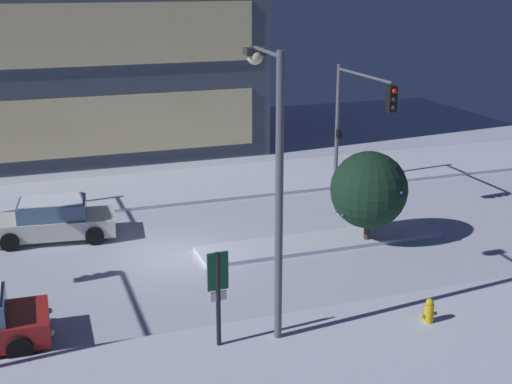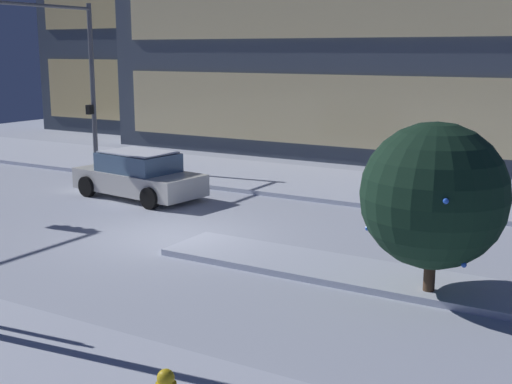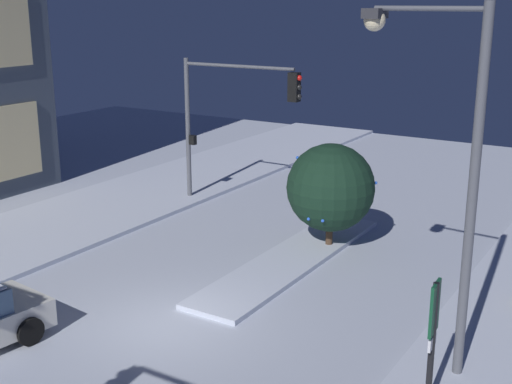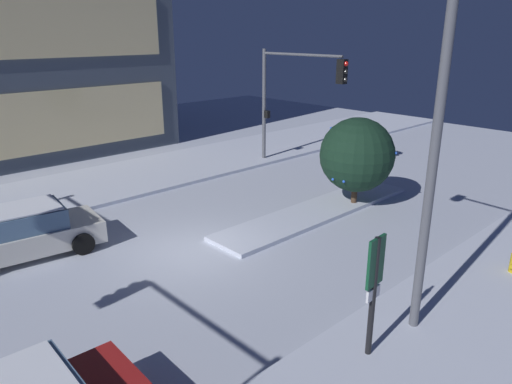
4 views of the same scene
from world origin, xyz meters
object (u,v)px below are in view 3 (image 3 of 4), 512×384
object	(u,v)px
traffic_light_corner_far_right	(231,106)
decorated_tree_median	(331,188)
street_lamp_arched	(442,142)
parking_info_sign	(433,332)

from	to	relation	value
traffic_light_corner_far_right	decorated_tree_median	bearing A→B (deg)	-22.86
street_lamp_arched	decorated_tree_median	xyz separation A→B (m)	(5.57, 4.98, -2.94)
street_lamp_arched	parking_info_sign	bearing A→B (deg)	112.80
traffic_light_corner_far_right	decorated_tree_median	xyz separation A→B (m)	(-2.17, -5.15, -1.85)
parking_info_sign	traffic_light_corner_far_right	bearing A→B (deg)	-44.91
traffic_light_corner_far_right	parking_info_sign	bearing A→B (deg)	-41.21
street_lamp_arched	parking_info_sign	world-z (taller)	street_lamp_arched
street_lamp_arched	decorated_tree_median	distance (m)	8.03
street_lamp_arched	parking_info_sign	distance (m)	3.65
traffic_light_corner_far_right	street_lamp_arched	bearing A→B (deg)	-37.38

